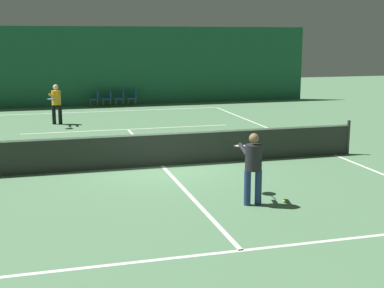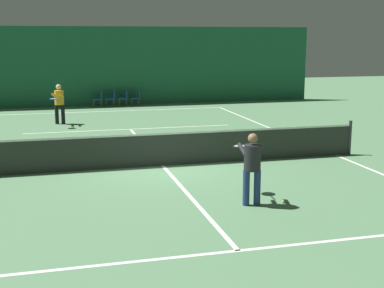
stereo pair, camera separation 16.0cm
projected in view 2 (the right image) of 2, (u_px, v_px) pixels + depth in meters
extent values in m
plane|color=#56845B|center=(163.00, 166.00, 15.24)|extent=(60.00, 60.00, 0.00)
cube|color=#1E5B3D|center=(108.00, 66.00, 28.43)|extent=(23.00, 0.12, 4.17)
cube|color=white|center=(114.00, 111.00, 26.53)|extent=(11.00, 0.10, 0.00)
cube|color=white|center=(130.00, 129.00, 21.31)|extent=(8.25, 0.10, 0.00)
cube|color=white|center=(238.00, 251.00, 9.18)|extent=(8.25, 0.10, 0.00)
cube|color=white|center=(336.00, 155.00, 16.62)|extent=(0.10, 23.80, 0.00)
cube|color=white|center=(163.00, 166.00, 15.24)|extent=(0.10, 12.80, 0.00)
cube|color=#2D332D|center=(163.00, 150.00, 15.15)|extent=(11.90, 0.02, 0.95)
cube|color=white|center=(162.00, 134.00, 15.06)|extent=(11.90, 0.02, 0.05)
cylinder|color=#333338|center=(350.00, 138.00, 16.62)|extent=(0.10, 0.10, 1.07)
cylinder|color=navy|center=(246.00, 188.00, 11.59)|extent=(0.16, 0.16, 0.78)
cylinder|color=navy|center=(257.00, 187.00, 11.64)|extent=(0.16, 0.16, 0.78)
cylinder|color=#232328|center=(252.00, 158.00, 11.49)|extent=(0.39, 0.39, 0.56)
sphere|color=#936B4C|center=(253.00, 138.00, 11.40)|extent=(0.22, 0.22, 0.22)
cylinder|color=#232328|center=(243.00, 150.00, 11.68)|extent=(0.12, 0.54, 0.23)
cylinder|color=#232328|center=(255.00, 149.00, 11.73)|extent=(0.12, 0.54, 0.23)
cylinder|color=black|center=(243.00, 149.00, 12.11)|extent=(0.05, 0.31, 0.03)
torus|color=black|center=(240.00, 146.00, 12.41)|extent=(0.35, 0.35, 0.03)
cylinder|color=silver|center=(240.00, 146.00, 12.41)|extent=(0.29, 0.29, 0.00)
cylinder|color=black|center=(63.00, 114.00, 22.53)|extent=(0.19, 0.19, 0.82)
cylinder|color=black|center=(57.00, 114.00, 22.53)|extent=(0.19, 0.19, 0.82)
cylinder|color=gold|center=(59.00, 98.00, 22.39)|extent=(0.46, 0.46, 0.59)
sphere|color=beige|center=(59.00, 87.00, 22.30)|extent=(0.23, 0.23, 0.23)
cylinder|color=gold|center=(61.00, 95.00, 22.10)|extent=(0.22, 0.57, 0.24)
cylinder|color=gold|center=(54.00, 95.00, 22.10)|extent=(0.22, 0.57, 0.24)
cylinder|color=black|center=(55.00, 98.00, 21.70)|extent=(0.10, 0.30, 0.03)
torus|color=#1951B2|center=(54.00, 99.00, 21.40)|extent=(0.40, 0.40, 0.03)
cylinder|color=silver|center=(54.00, 99.00, 21.40)|extent=(0.33, 0.33, 0.00)
cylinder|color=brown|center=(93.00, 103.00, 28.24)|extent=(0.03, 0.03, 0.39)
cylinder|color=brown|center=(94.00, 104.00, 27.88)|extent=(0.03, 0.03, 0.39)
cylinder|color=brown|center=(101.00, 103.00, 28.34)|extent=(0.03, 0.03, 0.39)
cylinder|color=brown|center=(101.00, 103.00, 27.98)|extent=(0.03, 0.03, 0.39)
cube|color=#19479E|center=(97.00, 99.00, 28.07)|extent=(0.44, 0.44, 0.05)
cube|color=#19479E|center=(101.00, 95.00, 28.07)|extent=(0.04, 0.44, 0.40)
cylinder|color=brown|center=(106.00, 102.00, 28.41)|extent=(0.03, 0.03, 0.39)
cylinder|color=brown|center=(107.00, 103.00, 28.05)|extent=(0.03, 0.03, 0.39)
cylinder|color=brown|center=(113.00, 102.00, 28.50)|extent=(0.03, 0.03, 0.39)
cylinder|color=brown|center=(114.00, 103.00, 28.14)|extent=(0.03, 0.03, 0.39)
cube|color=#19479E|center=(110.00, 99.00, 28.23)|extent=(0.44, 0.44, 0.05)
cube|color=#19479E|center=(114.00, 94.00, 28.24)|extent=(0.04, 0.44, 0.40)
cylinder|color=brown|center=(119.00, 102.00, 28.58)|extent=(0.03, 0.03, 0.39)
cylinder|color=brown|center=(120.00, 103.00, 28.22)|extent=(0.03, 0.03, 0.39)
cylinder|color=brown|center=(126.00, 102.00, 28.67)|extent=(0.03, 0.03, 0.39)
cylinder|color=brown|center=(127.00, 103.00, 28.31)|extent=(0.03, 0.03, 0.39)
cube|color=#19479E|center=(123.00, 98.00, 28.40)|extent=(0.44, 0.44, 0.05)
cube|color=#19479E|center=(126.00, 94.00, 28.41)|extent=(0.04, 0.44, 0.40)
cylinder|color=brown|center=(131.00, 102.00, 28.74)|extent=(0.03, 0.03, 0.39)
cylinder|color=brown|center=(132.00, 103.00, 28.38)|extent=(0.03, 0.03, 0.39)
cylinder|color=brown|center=(138.00, 102.00, 28.84)|extent=(0.03, 0.03, 0.39)
cylinder|color=brown|center=(139.00, 102.00, 28.48)|extent=(0.03, 0.03, 0.39)
cube|color=#19479E|center=(135.00, 98.00, 28.57)|extent=(0.44, 0.44, 0.05)
cube|color=#19479E|center=(139.00, 94.00, 28.57)|extent=(0.04, 0.44, 0.40)
sphere|color=#D1DB33|center=(283.00, 202.00, 11.81)|extent=(0.07, 0.07, 0.07)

